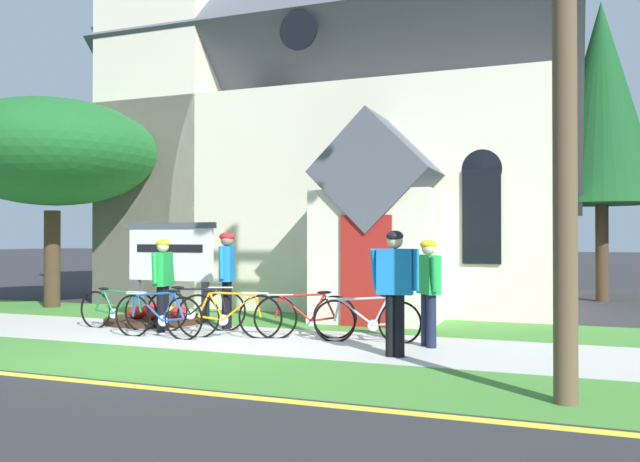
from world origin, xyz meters
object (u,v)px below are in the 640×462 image
Objects in this scene: bicycle_black at (196,310)px; cyclist_in_green_jersey at (163,278)px; church_sign at (170,255)px; bicycle_yellow at (229,315)px; bicycle_red at (158,316)px; bicycle_blue at (306,316)px; cyclist_in_red_jersey at (395,282)px; roadside_conifer at (601,103)px; bicycle_orange at (367,320)px; cyclist_in_orange_jersey at (429,285)px; yard_deciduous_tree at (53,153)px; cyclist_in_yellow_jersey at (227,271)px; bicycle_green at (117,309)px.

bicycle_black is 0.82m from cyclist_in_green_jersey.
church_sign reaches higher than bicycle_yellow.
bicycle_red is (-0.14, -0.95, -0.01)m from bicycle_black.
cyclist_in_red_jersey is at bearing -31.67° from bicycle_blue.
church_sign is at bearing -139.12° from roadside_conifer.
bicycle_orange is at bearing 2.38° from cyclist_in_green_jersey.
cyclist_in_orange_jersey reaches higher than bicycle_black.
yard_deciduous_tree is at bearing 152.51° from cyclist_in_green_jersey.
bicycle_orange is at bearing -11.54° from cyclist_in_yellow_jersey.
cyclist_in_orange_jersey is (5.71, 0.09, 0.60)m from bicycle_green.
bicycle_green is (-4.71, -0.16, 0.00)m from bicycle_orange.
bicycle_green is 13.23m from roadside_conifer.
church_sign is at bearing 119.41° from bicycle_red.
bicycle_orange is at bearing 175.66° from cyclist_in_orange_jersey.
bicycle_red is at bearing -127.23° from roadside_conifer.
bicycle_black is at bearing 176.81° from cyclist_in_orange_jersey.
bicycle_blue is at bearing -17.02° from cyclist_in_yellow_jersey.
cyclist_in_yellow_jersey is (1.85, 0.75, 0.69)m from bicycle_green.
bicycle_red is at bearing -166.87° from bicycle_orange.
cyclist_in_green_jersey is 0.33× the size of yard_deciduous_tree.
bicycle_blue is at bearing -3.24° from bicycle_black.
bicycle_black is at bearing 151.03° from bicycle_yellow.
cyclist_in_yellow_jersey is 0.35× the size of yard_deciduous_tree.
yard_deciduous_tree is at bearing 165.93° from church_sign.
bicycle_blue is at bearing 177.98° from bicycle_orange.
bicycle_green is at bearing 170.47° from cyclist_in_red_jersey.
cyclist_in_orange_jersey reaches higher than bicycle_yellow.
bicycle_yellow is at bearing 166.89° from cyclist_in_red_jersey.
bicycle_orange is 10.67m from roadside_conifer.
bicycle_yellow is 0.22× the size of roadside_conifer.
bicycle_red is 1.62m from cyclist_in_yellow_jersey.
cyclist_in_red_jersey is at bearing -107.56° from roadside_conifer.
yard_deciduous_tree reaches higher than bicycle_green.
bicycle_blue is 0.91× the size of cyclist_in_red_jersey.
roadside_conifer reaches higher than cyclist_in_red_jersey.
bicycle_yellow is 1.10m from bicycle_black.
cyclist_in_green_jersey is at bearing -60.25° from church_sign.
church_sign is 1.20× the size of cyclist_in_red_jersey.
bicycle_black is 0.89m from cyclist_in_yellow_jersey.
bicycle_orange is (4.62, -1.39, -0.96)m from church_sign.
cyclist_in_green_jersey is (-4.74, -0.08, 0.01)m from cyclist_in_orange_jersey.
bicycle_yellow is at bearing -8.50° from cyclist_in_green_jersey.
bicycle_red is 4.18m from cyclist_in_red_jersey.
bicycle_yellow is 1.57m from cyclist_in_green_jersey.
bicycle_yellow is 1.05× the size of bicycle_black.
cyclist_in_green_jersey reaches higher than cyclist_in_orange_jersey.
roadside_conifer reaches higher than cyclist_in_yellow_jersey.
roadside_conifer is (3.09, 9.77, 4.17)m from cyclist_in_red_jersey.
bicycle_blue is 0.20× the size of roadside_conifer.
yard_deciduous_tree is (-12.47, -6.30, -1.51)m from roadside_conifer.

